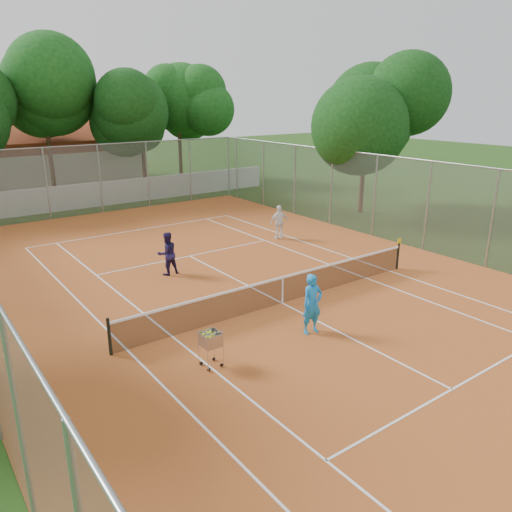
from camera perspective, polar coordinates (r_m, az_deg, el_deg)
ground at (r=16.87m, az=3.02°, el=-5.47°), size 120.00×120.00×0.00m
court_pad at (r=16.86m, az=3.02°, el=-5.44°), size 18.00×34.00×0.02m
court_lines at (r=16.86m, az=3.02°, el=-5.40°), size 10.98×23.78×0.01m
tennis_net at (r=16.67m, az=3.05°, el=-3.86°), size 11.88×0.10×0.98m
perimeter_fence at (r=16.18m, az=3.14°, el=1.04°), size 18.00×34.00×4.00m
boundary_wall at (r=33.02m, az=-18.35°, el=6.63°), size 26.00×0.30×1.50m
clubhouse at (r=41.94m, az=-25.60°, el=10.03°), size 16.40×9.00×4.40m
tropical_trees at (r=35.40m, az=-20.63°, el=14.06°), size 29.00×19.00×10.00m
player_near at (r=14.60m, az=6.44°, el=-5.47°), size 0.70×0.50×1.80m
player_far_left at (r=19.53m, az=-10.11°, el=0.28°), size 0.83×0.66×1.69m
player_far_right at (r=24.19m, az=2.69°, el=3.90°), size 1.03×0.61×1.65m
ball_hopper at (r=12.97m, az=-5.18°, el=-10.44°), size 0.55×0.55×1.04m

